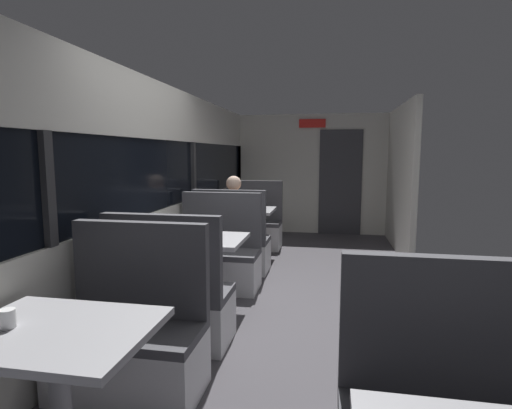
{
  "coord_description": "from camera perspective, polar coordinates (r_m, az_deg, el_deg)",
  "views": [
    {
      "loc": [
        0.36,
        -3.69,
        1.56
      ],
      "look_at": [
        -0.5,
        0.95,
        0.95
      ],
      "focal_mm": 28.2,
      "sensor_mm": 36.0,
      "label": 1
    }
  ],
  "objects": [
    {
      "name": "carriage_window_panel_left",
      "position": [
        4.13,
        -15.59,
        0.79
      ],
      "size": [
        0.09,
        8.48,
        2.3
      ],
      "color": "beige",
      "rests_on": "ground_plane"
    },
    {
      "name": "bench_near_window_facing_entry",
      "position": [
        2.89,
        -17.29,
        -18.2
      ],
      "size": [
        0.95,
        0.5,
        1.1
      ],
      "color": "silver",
      "rests_on": "ground_plane"
    },
    {
      "name": "dining_table_near_window",
      "position": [
        2.23,
        -26.41,
        -17.79
      ],
      "size": [
        0.9,
        0.7,
        0.74
      ],
      "color": "#9E9EA3",
      "rests_on": "ground_plane"
    },
    {
      "name": "bench_far_window_facing_end",
      "position": [
        5.35,
        -3.39,
        -6.0
      ],
      "size": [
        0.95,
        0.5,
        1.1
      ],
      "color": "silver",
      "rests_on": "ground_plane"
    },
    {
      "name": "coffee_cup_primary",
      "position": [
        2.28,
        -31.74,
        -13.6
      ],
      "size": [
        0.07,
        0.07,
        0.09
      ],
      "color": "white",
      "rests_on": "dining_table_near_window"
    },
    {
      "name": "dining_table_far_window",
      "position": [
        5.96,
        -1.8,
        -1.57
      ],
      "size": [
        0.9,
        0.7,
        0.74
      ],
      "color": "#9E9EA3",
      "rests_on": "ground_plane"
    },
    {
      "name": "dining_table_mid_window",
      "position": [
        3.99,
        -8.2,
        -6.07
      ],
      "size": [
        0.9,
        0.7,
        0.74
      ],
      "color": "#9E9EA3",
      "rests_on": "ground_plane"
    },
    {
      "name": "bench_far_window_facing_entry",
      "position": [
        6.68,
        -0.52,
        -3.3
      ],
      "size": [
        0.95,
        0.5,
        1.1
      ],
      "color": "silver",
      "rests_on": "ground_plane"
    },
    {
      "name": "seated_passenger",
      "position": [
        5.37,
        -3.23,
        -3.66
      ],
      "size": [
        0.47,
        0.55,
        1.26
      ],
      "color": "#26262D",
      "rests_on": "ground_plane"
    },
    {
      "name": "ground_plane",
      "position": [
        4.02,
        4.7,
        -15.66
      ],
      "size": [
        3.3,
        9.2,
        0.02
      ],
      "primitive_type": "cube",
      "color": "#423F44"
    },
    {
      "name": "bench_mid_window_facing_entry",
      "position": [
        4.71,
        -5.39,
        -7.85
      ],
      "size": [
        0.95,
        0.5,
        1.1
      ],
      "color": "silver",
      "rests_on": "ground_plane"
    },
    {
      "name": "carriage_aisle_panel_right",
      "position": [
        6.79,
        19.75,
        3.43
      ],
      "size": [
        0.08,
        2.4,
        2.3
      ],
      "primitive_type": "cube",
      "color": "beige",
      "rests_on": "ground_plane"
    },
    {
      "name": "coffee_cup_secondary",
      "position": [
        6.08,
        -2.05,
        -0.0
      ],
      "size": [
        0.07,
        0.07,
        0.09
      ],
      "color": "white",
      "rests_on": "dining_table_far_window"
    },
    {
      "name": "bench_mid_window_facing_end",
      "position": [
        3.45,
        -11.92,
        -13.7
      ],
      "size": [
        0.95,
        0.5,
        1.1
      ],
      "color": "silver",
      "rests_on": "ground_plane"
    },
    {
      "name": "carriage_end_bulkhead",
      "position": [
        7.9,
        8.31,
        4.17
      ],
      "size": [
        2.9,
        0.11,
        2.3
      ],
      "color": "beige",
      "rests_on": "ground_plane"
    }
  ]
}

